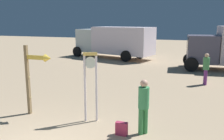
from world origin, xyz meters
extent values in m
cylinder|color=white|center=(0.18, 2.46, 1.07)|extent=(0.07, 0.07, 2.14)
cylinder|color=white|center=(0.51, 2.60, 1.07)|extent=(0.07, 0.07, 2.14)
cube|color=#FFD060|center=(0.34, 2.53, 2.19)|extent=(0.43, 0.25, 0.10)
cylinder|color=white|center=(0.33, 2.56, 1.91)|extent=(0.35, 0.18, 0.36)
cube|color=black|center=(0.32, 2.58, 1.91)|extent=(0.04, 0.03, 0.08)
cube|color=black|center=(0.32, 2.58, 1.91)|extent=(0.12, 0.06, 0.09)
cube|color=#8E744E|center=(-1.95, 2.38, 1.20)|extent=(0.10, 0.10, 2.39)
cube|color=yellow|center=(-1.54, 2.38, 2.00)|extent=(0.71, 0.06, 0.14)
cone|color=yellow|center=(-1.08, 2.38, 2.00)|extent=(0.22, 0.25, 0.25)
sphere|color=#EFDE8C|center=(-1.87, 2.38, 0.60)|extent=(0.04, 0.04, 0.04)
sphere|color=#F9EE8C|center=(-1.87, 2.38, 1.32)|extent=(0.04, 0.04, 0.04)
sphere|color=#FFE690|center=(-1.87, 2.38, 2.03)|extent=(0.04, 0.04, 0.04)
cylinder|color=#3F964E|center=(2.17, 2.27, 0.39)|extent=(0.14, 0.14, 0.77)
cylinder|color=#3F964E|center=(2.07, 2.16, 0.39)|extent=(0.14, 0.14, 0.77)
cylinder|color=#419A5D|center=(2.12, 2.22, 1.08)|extent=(0.30, 0.30, 0.61)
sphere|color=#E6AD91|center=(2.12, 2.22, 1.49)|extent=(0.21, 0.21, 0.21)
cube|color=#BB3354|center=(1.58, 1.91, 0.19)|extent=(0.34, 0.15, 0.38)
cube|color=#BF3D60|center=(1.58, 2.01, 0.13)|extent=(0.23, 0.04, 0.17)
cylinder|color=#81358B|center=(3.81, 8.81, 0.39)|extent=(0.15, 0.15, 0.78)
cylinder|color=#81358B|center=(3.84, 8.66, 0.39)|extent=(0.15, 0.15, 0.78)
cylinder|color=#489353|center=(3.83, 8.73, 1.09)|extent=(0.31, 0.31, 0.62)
sphere|color=#E7B488|center=(3.83, 8.73, 1.50)|extent=(0.21, 0.21, 0.21)
cube|color=#585467|center=(3.60, 13.16, 1.36)|extent=(2.09, 2.21, 1.83)
cube|color=black|center=(2.64, 13.06, 1.73)|extent=(0.21, 1.69, 0.80)
cylinder|color=black|center=(2.78, 14.16, 0.45)|extent=(0.92, 0.34, 0.90)
cylinder|color=black|center=(3.01, 12.01, 0.45)|extent=(0.92, 0.34, 0.90)
cube|color=white|center=(-2.79, 15.67, 1.59)|extent=(5.55, 3.47, 2.28)
cube|color=silver|center=(-6.25, 16.58, 1.47)|extent=(2.37, 2.53, 2.04)
cube|color=black|center=(-7.17, 16.82, 1.88)|extent=(0.48, 1.73, 0.90)
cylinder|color=black|center=(-6.64, 17.85, 0.45)|extent=(0.93, 0.47, 0.90)
cylinder|color=black|center=(-7.22, 15.66, 0.45)|extent=(0.93, 0.47, 0.90)
cylinder|color=black|center=(-1.51, 16.50, 0.45)|extent=(0.93, 0.47, 0.90)
cylinder|color=black|center=(-2.09, 14.31, 0.45)|extent=(0.93, 0.47, 0.90)
camera|label=1|loc=(3.53, -4.16, 3.15)|focal=38.87mm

